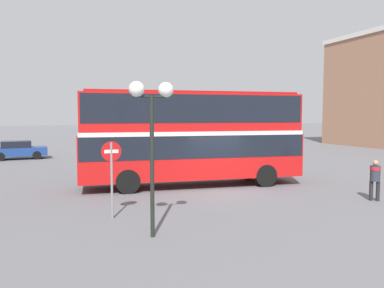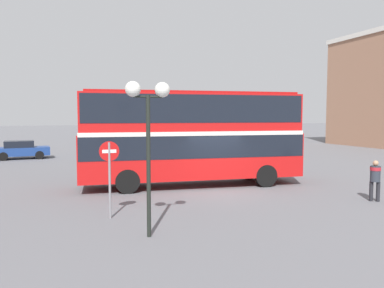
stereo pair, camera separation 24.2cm
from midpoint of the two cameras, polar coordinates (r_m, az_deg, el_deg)
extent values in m
plane|color=slate|center=(17.29, 3.59, -7.21)|extent=(240.00, 240.00, 0.00)
cube|color=red|center=(18.35, -0.38, -1.68)|extent=(10.93, 3.79, 2.13)
cube|color=red|center=(18.25, -0.38, 4.63)|extent=(10.76, 3.70, 1.90)
cube|color=black|center=(18.31, -0.38, -0.18)|extent=(10.83, 3.81, 1.05)
cube|color=black|center=(18.25, -0.38, 5.35)|extent=(10.61, 3.71, 1.29)
cube|color=silver|center=(18.27, -0.38, 1.74)|extent=(10.83, 3.80, 0.20)
cube|color=#A91111|center=(18.28, -0.38, 7.78)|extent=(10.26, 3.47, 0.10)
cylinder|color=black|center=(20.57, 8.21, -3.84)|extent=(1.12, 0.44, 1.09)
cylinder|color=black|center=(18.60, 10.78, -4.75)|extent=(1.12, 0.44, 1.09)
cylinder|color=black|center=(19.08, -10.61, -4.51)|extent=(1.12, 0.44, 1.09)
cylinder|color=black|center=(16.93, -10.14, -5.64)|extent=(1.12, 0.44, 1.09)
cylinder|color=#232328|center=(17.01, 26.10, -6.46)|extent=(0.15, 0.15, 0.80)
cylinder|color=#232328|center=(16.98, 25.26, -6.46)|extent=(0.15, 0.15, 0.80)
cylinder|color=#2D333D|center=(16.88, 25.76, -4.06)|extent=(0.54, 0.54, 0.64)
cylinder|color=#B2232D|center=(16.85, 25.78, -3.37)|extent=(0.58, 0.58, 0.14)
sphere|color=tan|center=(16.82, 25.81, -2.60)|extent=(0.22, 0.22, 0.22)
cube|color=slate|center=(27.95, 7.23, -1.54)|extent=(4.82, 2.37, 0.69)
cube|color=black|center=(27.78, 6.94, -0.26)|extent=(2.60, 1.89, 0.57)
cylinder|color=black|center=(29.46, 8.55, -1.83)|extent=(0.63, 0.30, 0.61)
cylinder|color=black|center=(28.26, 10.50, -2.12)|extent=(0.63, 0.30, 0.61)
cylinder|color=black|center=(27.79, 3.90, -2.16)|extent=(0.63, 0.30, 0.61)
cylinder|color=black|center=(26.51, 5.76, -2.49)|extent=(0.63, 0.30, 0.61)
cube|color=navy|center=(32.71, -25.08, -1.04)|extent=(4.25, 1.99, 0.65)
cube|color=black|center=(32.66, -25.41, -0.03)|extent=(2.25, 1.69, 0.52)
cylinder|color=black|center=(33.53, -22.87, -1.33)|extent=(0.67, 0.26, 0.66)
cylinder|color=black|center=(31.98, -22.76, -1.59)|extent=(0.67, 0.26, 0.66)
cylinder|color=black|center=(33.54, -27.27, -1.47)|extent=(0.67, 0.26, 0.66)
cylinder|color=black|center=(31.99, -27.37, -1.74)|extent=(0.67, 0.26, 0.66)
cylinder|color=black|center=(10.65, -6.75, -3.48)|extent=(0.12, 0.12, 4.04)
cylinder|color=black|center=(10.57, -6.85, 7.18)|extent=(0.84, 0.06, 0.06)
sphere|color=white|center=(10.48, -9.10, 8.28)|extent=(0.44, 0.44, 0.44)
sphere|color=white|center=(10.69, -4.66, 8.25)|extent=(0.44, 0.44, 0.44)
cylinder|color=gray|center=(12.86, -12.66, -5.50)|extent=(0.08, 0.08, 2.58)
cylinder|color=red|center=(12.73, -12.73, -1.11)|extent=(0.67, 0.03, 0.67)
cube|color=white|center=(12.73, -12.73, -1.11)|extent=(0.47, 0.04, 0.11)
camera|label=1|loc=(0.12, -90.38, -0.03)|focal=35.00mm
camera|label=2|loc=(0.12, 89.62, 0.03)|focal=35.00mm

